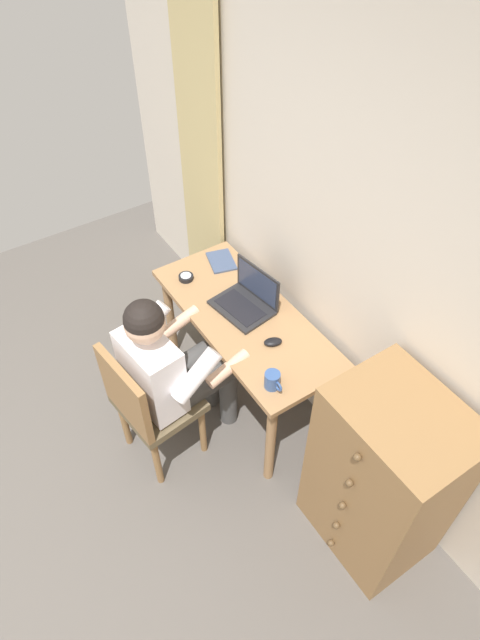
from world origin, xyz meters
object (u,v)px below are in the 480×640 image
Objects in this scene: person_seated at (172,365)px; coffee_mug at (273,380)px; chair at (147,403)px; computer_mouse at (273,342)px; desk_clock at (186,277)px; laptop at (247,299)px; dresser at (382,478)px; desk at (245,329)px; notebook_pad at (221,261)px.

person_seated is 0.56m from coffee_mug.
coffee_mug is (0.41, 0.53, 0.28)m from chair.
desk_clock is (-0.72, -0.14, -0.00)m from computer_mouse.
chair is at bearing -79.17° from laptop.
desk is at bearing -177.52° from dresser.
laptop is at bearing 24.79° from desk_clock.
desk_clock is (-0.54, 0.56, 0.24)m from chair.
desk is 1.05× the size of person_seated.
desk is 12.76× the size of computer_mouse.
laptop reaches higher than notebook_pad.
desk_clock reaches higher than notebook_pad.
chair is 1.03m from notebook_pad.
dresser is at bearing -0.10° from laptop.
dresser reaches higher than laptop.
laptop reaches higher than computer_mouse.
coffee_mug is at bearing -18.42° from desk.
desk_clock is 0.95m from coffee_mug.
chair is (0.08, -0.69, -0.12)m from desk.
laptop is (-0.14, 0.74, 0.28)m from chair.
desk is 10.63× the size of coffee_mug.
chair reaches higher than notebook_pad.
chair is at bearing -40.35° from notebook_pad.
person_seated is at bearing -36.16° from desk_clock.
coffee_mug is (-0.62, -0.21, 0.24)m from dresser.
computer_mouse is 0.75m from notebook_pad.
laptop is 3.11× the size of coffee_mug.
chair is at bearing -83.42° from computer_mouse.
coffee_mug is at bearing -1.64° from notebook_pad.
person_seated reaches higher than desk.
chair reaches higher than coffee_mug.
notebook_pad is at bearing 164.16° from desk.
coffee_mug reaches higher than desk.
dresser is 10.84× the size of computer_mouse.
dresser is at bearing 2.48° from desk.
person_seated reaches higher than notebook_pad.
desk_clock is at bearing 177.98° from coffee_mug.
notebook_pad is at bearing 94.87° from desk_clock.
dresser is 1.20m from person_seated.
coffee_mug is (0.23, -0.17, 0.03)m from computer_mouse.
notebook_pad reaches higher than desk.
coffee_mug is (0.43, 0.34, 0.10)m from person_seated.
coffee_mug is at bearing 38.42° from person_seated.
person_seated reaches higher than chair.
person_seated is at bearing -82.85° from desk.
notebook_pad is at bearing 168.59° from laptop.
chair is 7.43× the size of coffee_mug.
desk is 0.30m from computer_mouse.
dresser is (1.12, 0.05, -0.08)m from desk.
notebook_pad is at bearing 176.89° from dresser.
coffee_mug is (0.50, -0.17, 0.16)m from desk.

